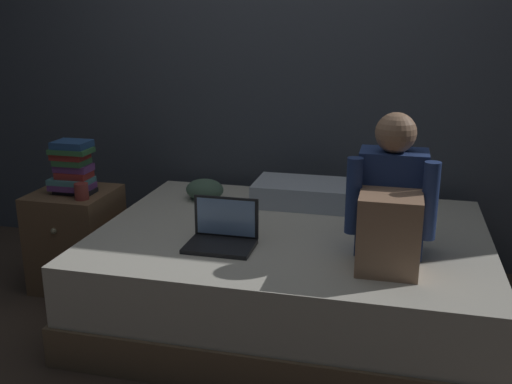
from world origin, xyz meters
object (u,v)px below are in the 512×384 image
laptop (222,234)px  clothes_pile (205,189)px  nightstand (77,239)px  mug (82,191)px  book_stack (72,168)px  pillow (303,193)px  person_sitting (391,206)px  bed (292,274)px

laptop → clothes_pile: laptop is taller
nightstand → mug: size_ratio=6.43×
book_stack → mug: (0.11, -0.10, -0.10)m
clothes_pile → nightstand: bearing=-155.0°
pillow → nightstand: bearing=-164.0°
nightstand → laptop: size_ratio=1.81×
laptop → pillow: size_ratio=0.57×
pillow → mug: bearing=-157.1°
person_sitting → bed: bearing=151.3°
person_sitting → pillow: bearing=125.1°
pillow → book_stack: book_stack is taller
laptop → mug: size_ratio=3.56×
laptop → clothes_pile: bearing=115.0°
person_sitting → book_stack: 1.79m
person_sitting → clothes_pile: size_ratio=2.89×
bed → nightstand: (-1.30, 0.08, 0.05)m
bed → person_sitting: person_sitting is taller
bed → nightstand: bearing=176.3°
laptop → book_stack: (-0.99, 0.35, 0.18)m
laptop → nightstand: bearing=159.9°
laptop → clothes_pile: (-0.32, 0.69, 0.00)m
laptop → bed: bearing=45.0°
book_stack → nightstand: bearing=142.6°
nightstand → person_sitting: (1.78, -0.35, 0.45)m
book_stack → bed: bearing=-2.9°
laptop → mug: laptop is taller
bed → laptop: bearing=-135.0°
mug → clothes_pile: 0.72m
person_sitting → clothes_pile: 1.30m
book_stack → mug: book_stack is taller
nightstand → laptop: bearing=-20.1°
person_sitting → book_stack: size_ratio=2.18×
bed → laptop: size_ratio=6.25×
bed → mug: (-1.17, -0.04, 0.38)m
mug → clothes_pile: (0.56, 0.44, -0.08)m
mug → bed: bearing=1.8°
clothes_pile → bed: bearing=-33.5°
book_stack → clothes_pile: (0.67, 0.34, -0.18)m
book_stack → clothes_pile: 0.77m
book_stack → laptop: bearing=-19.7°
nightstand → mug: 0.38m
pillow → mug: size_ratio=6.22×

